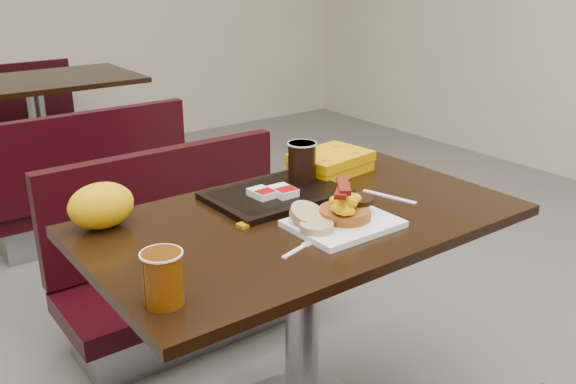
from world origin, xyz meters
TOP-DOWN VIEW (x-y plane):
  - table_near at (0.00, 0.00)m, footprint 1.20×0.70m
  - bench_near_n at (0.00, 0.70)m, footprint 1.00×0.46m
  - table_far at (0.00, 2.60)m, footprint 1.20×0.70m
  - bench_far_s at (0.00, 1.90)m, footprint 1.00×0.46m
  - bench_far_n at (0.00, 3.30)m, footprint 1.00×0.46m
  - platter at (0.04, -0.12)m, footprint 0.28×0.21m
  - pancake_stack at (0.06, -0.11)m, footprint 0.16×0.16m
  - sausage_patty at (0.11, -0.10)m, footprint 0.10×0.10m
  - scrambled_eggs at (0.05, -0.13)m, footprint 0.10×0.09m
  - bacon_strips at (0.04, -0.12)m, footprint 0.17×0.17m
  - muffin_bottom at (-0.06, -0.13)m, footprint 0.09×0.09m
  - muffin_top at (-0.04, -0.07)m, footprint 0.11×0.11m
  - coffee_cup_near at (-0.52, -0.20)m, footprint 0.11×0.11m
  - fork at (-0.16, -0.17)m, footprint 0.12×0.05m
  - knife at (0.29, -0.04)m, footprint 0.06×0.17m
  - condiment_syrup at (-0.17, 0.03)m, footprint 0.04×0.04m
  - condiment_ketchup at (0.04, 0.11)m, footprint 0.04×0.03m
  - tray at (0.02, 0.16)m, footprint 0.40×0.29m
  - hashbrown_sleeve_left at (-0.04, 0.15)m, footprint 0.06×0.08m
  - hashbrown_sleeve_right at (0.02, 0.13)m, footprint 0.06×0.08m
  - coffee_cup_far at (0.15, 0.20)m, footprint 0.11×0.11m
  - clamshell at (0.31, 0.25)m, footprint 0.27×0.22m
  - paper_bag at (-0.48, 0.26)m, footprint 0.21×0.18m

SIDE VIEW (x-z plane):
  - bench_near_n at x=0.00m, z-range 0.00..0.72m
  - bench_far_s at x=0.00m, z-range 0.00..0.72m
  - bench_far_n at x=0.00m, z-range 0.00..0.72m
  - table_near at x=0.00m, z-range 0.00..0.75m
  - table_far at x=0.00m, z-range 0.00..0.75m
  - fork at x=-0.16m, z-range 0.75..0.75m
  - knife at x=0.29m, z-range 0.75..0.75m
  - condiment_ketchup at x=0.04m, z-range 0.75..0.76m
  - condiment_syrup at x=-0.17m, z-range 0.75..0.76m
  - platter at x=0.04m, z-range 0.75..0.77m
  - tray at x=0.02m, z-range 0.75..0.77m
  - muffin_bottom at x=-0.06m, z-range 0.77..0.79m
  - hashbrown_sleeve_left at x=-0.04m, z-range 0.77..0.79m
  - hashbrown_sleeve_right at x=0.02m, z-range 0.77..0.79m
  - pancake_stack at x=0.06m, z-range 0.77..0.80m
  - clamshell at x=0.31m, z-range 0.75..0.82m
  - muffin_top at x=-0.04m, z-range 0.76..0.82m
  - sausage_patty at x=0.11m, z-range 0.80..0.81m
  - coffee_cup_near at x=-0.52m, z-range 0.75..0.87m
  - paper_bag at x=-0.48m, z-range 0.75..0.87m
  - scrambled_eggs at x=0.05m, z-range 0.80..0.85m
  - coffee_cup_far at x=0.15m, z-range 0.77..0.89m
  - bacon_strips at x=0.04m, z-range 0.85..0.86m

